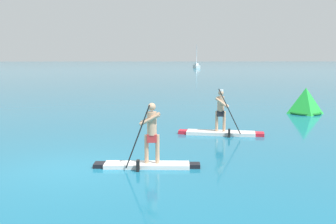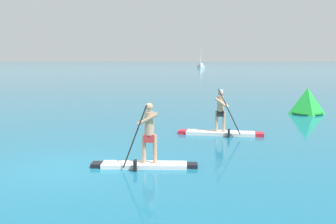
{
  "view_description": "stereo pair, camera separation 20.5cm",
  "coord_description": "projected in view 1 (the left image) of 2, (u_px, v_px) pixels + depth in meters",
  "views": [
    {
      "loc": [
        2.21,
        -10.76,
        3.01
      ],
      "look_at": [
        2.74,
        5.74,
        0.74
      ],
      "focal_mm": 43.76,
      "sensor_mm": 36.0,
      "label": 1
    },
    {
      "loc": [
        2.42,
        -10.77,
        3.01
      ],
      "look_at": [
        2.74,
        5.74,
        0.74
      ],
      "focal_mm": 43.76,
      "sensor_mm": 36.0,
      "label": 2
    }
  ],
  "objects": [
    {
      "name": "paddleboarder_far_right",
      "position": [
        221.0,
        127.0,
        15.72
      ],
      "size": [
        3.28,
        1.21,
        1.83
      ],
      "rotation": [
        0.0,
        0.0,
        -0.2
      ],
      "color": "white",
      "rests_on": "ground"
    },
    {
      "name": "sailboat_right_horizon",
      "position": [
        197.0,
        64.0,
        104.32
      ],
      "size": [
        1.51,
        4.28,
        5.84
      ],
      "rotation": [
        0.0,
        0.0,
        1.68
      ],
      "color": "white",
      "rests_on": "ground"
    },
    {
      "name": "race_marker_buoy",
      "position": [
        305.0,
        102.0,
        21.44
      ],
      "size": [
        1.65,
        1.65,
        1.37
      ],
      "color": "green",
      "rests_on": "ground"
    },
    {
      "name": "ground",
      "position": [
        73.0,
        169.0,
        10.99
      ],
      "size": [
        440.0,
        440.0,
        0.0
      ],
      "primitive_type": "plane",
      "color": "#196B8C"
    },
    {
      "name": "paddleboarder_mid_center",
      "position": [
        148.0,
        153.0,
        11.09
      ],
      "size": [
        2.91,
        0.83,
        1.79
      ],
      "rotation": [
        0.0,
        0.0,
        3.09
      ],
      "color": "white",
      "rests_on": "ground"
    }
  ]
}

